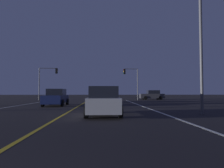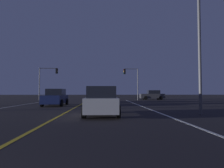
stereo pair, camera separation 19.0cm
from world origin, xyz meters
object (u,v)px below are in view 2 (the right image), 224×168
object	(u,v)px
car_crossing_side	(152,95)
car_ahead_far	(97,96)
traffic_light_near_right	(131,77)
traffic_light_near_left	(48,76)
street_lamp_right_near	(190,29)
car_lead_same_lane	(101,101)
car_oncoming	(56,98)

from	to	relation	value
car_crossing_side	car_ahead_far	xyz separation A→B (m)	(-9.65, -8.92, 0.00)
car_crossing_side	traffic_light_near_right	bearing A→B (deg)	22.17
car_crossing_side	traffic_light_near_left	xyz separation A→B (m)	(-18.16, -1.68, 3.23)
car_crossing_side	car_ahead_far	distance (m)	13.14
car_ahead_far	street_lamp_right_near	xyz separation A→B (m)	(6.33, -14.43, 4.52)
car_crossing_side	car_lead_same_lane	xyz separation A→B (m)	(-8.87, -23.61, 0.00)
car_ahead_far	car_lead_same_lane	distance (m)	14.71
car_ahead_far	car_lead_same_lane	bearing A→B (deg)	-176.96
car_oncoming	car_crossing_side	bearing A→B (deg)	138.02
car_ahead_far	traffic_light_near_right	xyz separation A→B (m)	(5.54, 7.24, 3.17)
car_lead_same_lane	traffic_light_near_left	xyz separation A→B (m)	(-9.29, 21.94, 3.23)
car_oncoming	car_ahead_far	xyz separation A→B (m)	(3.98, 6.24, 0.00)
car_ahead_far	car_lead_same_lane	size ratio (longest dim) A/B	1.00
traffic_light_near_right	traffic_light_near_left	distance (m)	14.05
car_lead_same_lane	traffic_light_near_right	size ratio (longest dim) A/B	0.79
car_oncoming	traffic_light_near_right	xyz separation A→B (m)	(9.52, 13.48, 3.17)
traffic_light_near_right	street_lamp_right_near	bearing A→B (deg)	92.08
car_crossing_side	traffic_light_near_left	distance (m)	18.52
car_crossing_side	car_oncoming	bearing A→B (deg)	48.02
traffic_light_near_right	traffic_light_near_left	bearing A→B (deg)	0.00
car_ahead_far	traffic_light_near_left	xyz separation A→B (m)	(-8.50, 7.24, 3.23)
car_crossing_side	traffic_light_near_right	xyz separation A→B (m)	(-4.11, -1.68, 3.17)
car_ahead_far	traffic_light_near_right	world-z (taller)	traffic_light_near_right
car_crossing_side	car_lead_same_lane	size ratio (longest dim) A/B	1.00
car_ahead_far	street_lamp_right_near	size ratio (longest dim) A/B	0.51
traffic_light_near_left	street_lamp_right_near	bearing A→B (deg)	-55.61
car_lead_same_lane	street_lamp_right_near	xyz separation A→B (m)	(5.55, 0.26, 4.52)
car_ahead_far	car_crossing_side	bearing A→B (deg)	-47.26
traffic_light_near_left	traffic_light_near_right	bearing A→B (deg)	0.00
car_ahead_far	traffic_light_near_right	size ratio (longest dim) A/B	0.79
traffic_light_near_right	street_lamp_right_near	distance (m)	21.73
street_lamp_right_near	car_ahead_far	bearing A→B (deg)	-66.32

